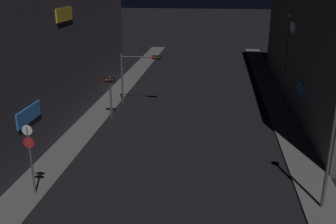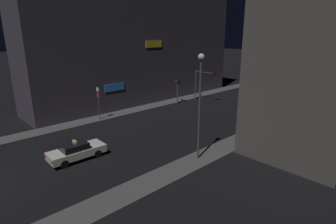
% 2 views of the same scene
% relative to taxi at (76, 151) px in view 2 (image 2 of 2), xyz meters
% --- Properties ---
extents(sidewalk_left, '(2.15, 61.22, 0.14)m').
position_rel_taxi_xyz_m(sidewalk_left, '(-8.24, 21.73, -0.66)').
color(sidewalk_left, '#4C4C4C').
rests_on(sidewalk_left, ground_plane).
extents(sidewalk_right, '(2.15, 61.22, 0.14)m').
position_rel_taxi_xyz_m(sidewalk_right, '(6.88, 21.73, -0.66)').
color(sidewalk_right, '#4C4C4C').
rests_on(sidewalk_right, ground_plane).
extents(building_facade_left, '(6.72, 32.57, 18.13)m').
position_rel_taxi_xyz_m(building_facade_left, '(-12.64, 16.17, 8.33)').
color(building_facade_left, '#3D3842').
rests_on(building_facade_left, ground_plane).
extents(taxi, '(1.89, 4.49, 1.62)m').
position_rel_taxi_xyz_m(taxi, '(0.00, 0.00, 0.00)').
color(taxi, silver).
rests_on(taxi, ground_plane).
extents(traffic_light_overhead, '(3.61, 0.42, 4.55)m').
position_rel_taxi_xyz_m(traffic_light_overhead, '(-5.49, 22.28, 2.59)').
color(traffic_light_overhead, '#47474C').
rests_on(traffic_light_overhead, ground_plane).
extents(traffic_light_left_kerb, '(0.80, 0.42, 3.46)m').
position_rel_taxi_xyz_m(traffic_light_left_kerb, '(-6.92, 18.40, 1.76)').
color(traffic_light_left_kerb, '#47474C').
rests_on(traffic_light_left_kerb, ground_plane).
extents(sign_pole_left, '(0.56, 0.10, 3.79)m').
position_rel_taxi_xyz_m(sign_pole_left, '(-7.72, 6.43, 1.68)').
color(sign_pole_left, '#47474C').
rests_on(sign_pole_left, sidewalk_left).
extents(street_lamp_near_block, '(0.49, 0.49, 8.23)m').
position_rel_taxi_xyz_m(street_lamp_near_block, '(6.74, 7.02, 4.81)').
color(street_lamp_near_block, '#47474C').
rests_on(street_lamp_near_block, sidewalk_right).
extents(street_lamp_far_block, '(0.38, 0.38, 8.01)m').
position_rel_taxi_xyz_m(street_lamp_far_block, '(6.99, 22.34, 4.11)').
color(street_lamp_far_block, '#47474C').
rests_on(street_lamp_far_block, sidewalk_right).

